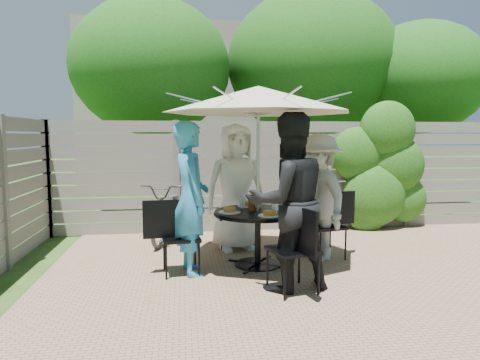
{
  "coord_description": "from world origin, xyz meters",
  "views": [
    {
      "loc": [
        -1.9,
        -3.98,
        1.61
      ],
      "look_at": [
        -1.19,
        1.27,
        1.05
      ],
      "focal_mm": 32.0,
      "sensor_mm": 36.0,
      "label": 1
    }
  ],
  "objects": [
    {
      "name": "backyard_envelope",
      "position": [
        0.09,
        10.29,
        2.61
      ],
      "size": [
        60.0,
        60.0,
        5.0
      ],
      "color": "#2B4816",
      "rests_on": "ground"
    },
    {
      "name": "patio_table",
      "position": [
        -1.0,
        1.07,
        0.48
      ],
      "size": [
        1.25,
        1.25,
        0.69
      ],
      "rotation": [
        0.0,
        0.0,
        0.21
      ],
      "color": "black",
      "rests_on": "ground"
    },
    {
      "name": "umbrella",
      "position": [
        -1.0,
        1.07,
        2.03
      ],
      "size": [
        2.67,
        2.67,
        2.19
      ],
      "rotation": [
        0.0,
        0.0,
        0.21
      ],
      "color": "silver",
      "rests_on": "ground"
    },
    {
      "name": "chair_back",
      "position": [
        -1.19,
        2.01,
        0.28
      ],
      "size": [
        0.48,
        0.68,
        0.93
      ],
      "rotation": [
        0.0,
        0.0,
        4.78
      ],
      "color": "black",
      "rests_on": "ground"
    },
    {
      "name": "person_back",
      "position": [
        -1.17,
        1.88,
        0.89
      ],
      "size": [
        0.96,
        0.73,
        1.77
      ],
      "primitive_type": "imported",
      "rotation": [
        0.0,
        0.0,
        6.49
      ],
      "color": "silver",
      "rests_on": "ground"
    },
    {
      "name": "chair_left",
      "position": [
        -1.94,
        0.87,
        0.27
      ],
      "size": [
        0.66,
        0.47,
        0.88
      ],
      "rotation": [
        0.0,
        0.0,
        6.39
      ],
      "color": "black",
      "rests_on": "ground"
    },
    {
      "name": "person_left",
      "position": [
        -1.81,
        0.9,
        0.88
      ],
      "size": [
        0.55,
        0.72,
        1.77
      ],
      "primitive_type": "imported",
      "rotation": [
        0.0,
        0.0,
        8.06
      ],
      "color": "#2B89BD",
      "rests_on": "ground"
    },
    {
      "name": "chair_front",
      "position": [
        -0.8,
        0.12,
        0.28
      ],
      "size": [
        0.54,
        0.7,
        0.91
      ],
      "rotation": [
        0.0,
        0.0,
        1.83
      ],
      "color": "black",
      "rests_on": "ground"
    },
    {
      "name": "person_front",
      "position": [
        -0.83,
        0.25,
        0.92
      ],
      "size": [
        1.02,
        0.87,
        1.84
      ],
      "primitive_type": "imported",
      "rotation": [
        0.0,
        0.0,
        3.35
      ],
      "color": "black",
      "rests_on": "ground"
    },
    {
      "name": "chair_right",
      "position": [
        -0.06,
        1.26,
        0.26
      ],
      "size": [
        0.67,
        0.5,
        0.88
      ],
      "rotation": [
        0.0,
        0.0,
        3.36
      ],
      "color": "black",
      "rests_on": "ground"
    },
    {
      "name": "person_right",
      "position": [
        -0.19,
        1.24,
        0.81
      ],
      "size": [
        0.81,
        1.15,
        1.63
      ],
      "primitive_type": "imported",
      "rotation": [
        0.0,
        0.0,
        4.92
      ],
      "color": "#979793",
      "rests_on": "ground"
    },
    {
      "name": "plate_back",
      "position": [
        -1.07,
        1.42,
        0.72
      ],
      "size": [
        0.26,
        0.26,
        0.06
      ],
      "color": "white",
      "rests_on": "patio_table"
    },
    {
      "name": "plate_left",
      "position": [
        -1.35,
        0.99,
        0.72
      ],
      "size": [
        0.26,
        0.26,
        0.06
      ],
      "color": "white",
      "rests_on": "patio_table"
    },
    {
      "name": "plate_front",
      "position": [
        -0.93,
        0.71,
        0.72
      ],
      "size": [
        0.26,
        0.26,
        0.06
      ],
      "color": "white",
      "rests_on": "patio_table"
    },
    {
      "name": "plate_right",
      "position": [
        -0.65,
        1.14,
        0.72
      ],
      "size": [
        0.26,
        0.26,
        0.06
      ],
      "color": "white",
      "rests_on": "patio_table"
    },
    {
      "name": "glass_back",
      "position": [
        -1.16,
        1.3,
        0.76
      ],
      "size": [
        0.07,
        0.07,
        0.14
      ],
      "primitive_type": "cylinder",
      "color": "silver",
      "rests_on": "patio_table"
    },
    {
      "name": "glass_front",
      "position": [
        -0.84,
        0.83,
        0.76
      ],
      "size": [
        0.07,
        0.07,
        0.14
      ],
      "primitive_type": "cylinder",
      "color": "silver",
      "rests_on": "patio_table"
    },
    {
      "name": "glass_right",
      "position": [
        -0.77,
        1.22,
        0.76
      ],
      "size": [
        0.07,
        0.07,
        0.14
      ],
      "primitive_type": "cylinder",
      "color": "silver",
      "rests_on": "patio_table"
    },
    {
      "name": "syrup_jug",
      "position": [
        -1.07,
        1.1,
        0.77
      ],
      "size": [
        0.09,
        0.09,
        0.16
      ],
      "primitive_type": "cylinder",
      "color": "#59280C",
      "rests_on": "patio_table"
    },
    {
      "name": "coffee_cup",
      "position": [
        -0.95,
        1.3,
        0.75
      ],
      "size": [
        0.08,
        0.08,
        0.12
      ],
      "primitive_type": "cylinder",
      "color": "#C6B293",
      "rests_on": "patio_table"
    },
    {
      "name": "bicycle",
      "position": [
        -2.09,
        2.6,
        0.45
      ],
      "size": [
        1.02,
        1.83,
        0.91
      ],
      "primitive_type": "imported",
      "rotation": [
        0.0,
        0.0,
        -0.25
      ],
      "color": "#333338",
      "rests_on": "ground"
    }
  ]
}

